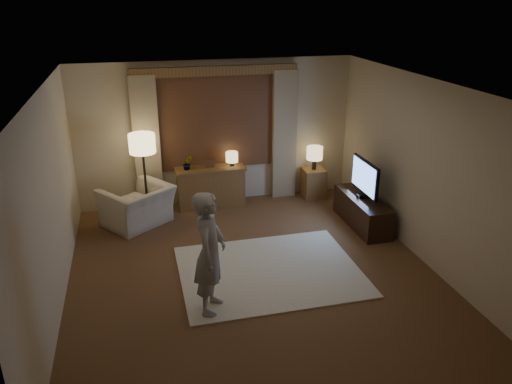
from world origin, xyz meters
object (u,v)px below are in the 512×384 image
object	(u,v)px
tv_stand	(362,211)
person	(210,253)
armchair	(137,206)
side_table	(313,183)
sideboard	(211,188)

from	to	relation	value
tv_stand	person	world-z (taller)	person
tv_stand	person	xyz separation A→B (m)	(-2.85, -1.79, 0.55)
armchair	tv_stand	distance (m)	3.77
tv_stand	person	size ratio (longest dim) A/B	0.90
armchair	side_table	size ratio (longest dim) A/B	1.84
sideboard	person	bearing A→B (deg)	-99.20
armchair	person	bearing A→B (deg)	69.68
side_table	armchair	bearing A→B (deg)	-172.23
sideboard	tv_stand	distance (m)	2.73
person	side_table	bearing A→B (deg)	-15.47
tv_stand	armchair	bearing A→B (deg)	165.66
sideboard	armchair	distance (m)	1.42
side_table	person	size ratio (longest dim) A/B	0.36
sideboard	side_table	world-z (taller)	sideboard
sideboard	tv_stand	world-z (taller)	sideboard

